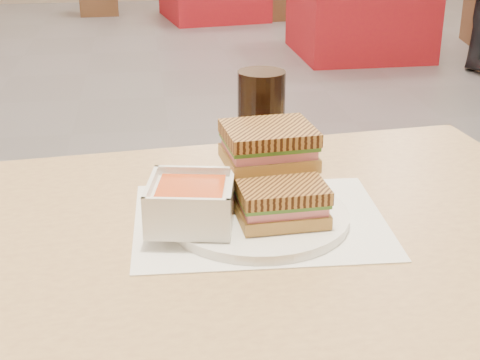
{
  "coord_description": "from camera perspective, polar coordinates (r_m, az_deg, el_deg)",
  "views": [
    {
      "loc": [
        -0.11,
        -2.89,
        1.2
      ],
      "look_at": [
        0.01,
        -2.0,
        0.82
      ],
      "focal_mm": 52.85,
      "sensor_mm": 36.0,
      "label": 1
    }
  ],
  "objects": [
    {
      "name": "panini_lower",
      "position": [
        0.98,
        3.3,
        -1.64
      ],
      "size": [
        0.12,
        0.11,
        0.05
      ],
      "color": "olive",
      "rests_on": "plate"
    },
    {
      "name": "panini_upper",
      "position": [
        1.03,
        2.32,
        2.82
      ],
      "size": [
        0.14,
        0.12,
        0.06
      ],
      "color": "olive",
      "rests_on": "panini_lower"
    },
    {
      "name": "main_table",
      "position": [
        1.04,
        -4.5,
        -10.09
      ],
      "size": [
        1.26,
        0.81,
        0.75
      ],
      "color": "tan",
      "rests_on": "ground"
    },
    {
      "name": "plate",
      "position": [
        1.01,
        1.47,
        -2.97
      ],
      "size": [
        0.26,
        0.26,
        0.01
      ],
      "color": "white",
      "rests_on": "tray_liner"
    },
    {
      "name": "tray_liner",
      "position": [
        1.01,
        1.61,
        -3.27
      ],
      "size": [
        0.37,
        0.29,
        0.0
      ],
      "color": "white",
      "rests_on": "main_table"
    },
    {
      "name": "cola_glass",
      "position": [
        1.17,
        1.71,
        4.79
      ],
      "size": [
        0.08,
        0.08,
        0.17
      ],
      "color": "black",
      "rests_on": "main_table"
    },
    {
      "name": "soup_bowl",
      "position": [
        0.96,
        -3.97,
        -1.99
      ],
      "size": [
        0.13,
        0.13,
        0.06
      ],
      "color": "white",
      "rests_on": "plate"
    },
    {
      "name": "bg_chair_1l",
      "position": [
        5.48,
        8.84,
        12.38
      ],
      "size": [
        0.43,
        0.43,
        0.43
      ],
      "color": "brown",
      "rests_on": "ground"
    }
  ]
}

